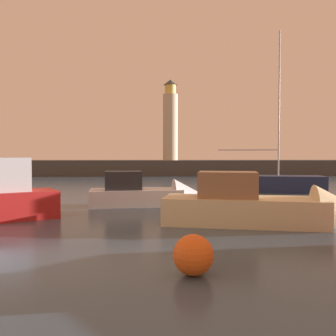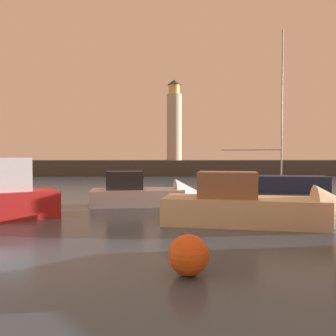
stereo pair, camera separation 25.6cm
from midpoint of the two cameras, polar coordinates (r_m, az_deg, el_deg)
ground_plane at (r=27.79m, az=-0.63°, el=-4.13°), size 220.00×220.00×0.00m
breakwater at (r=54.27m, az=-1.38°, el=0.08°), size 80.49×6.89×2.27m
lighthouse at (r=54.57m, az=1.14°, el=7.41°), size 2.27×2.27×12.33m
motorboat_0 at (r=15.75m, az=16.63°, el=-6.15°), size 8.74×4.09×2.76m
motorboat_5 at (r=21.26m, az=-1.87°, el=-4.21°), size 7.10×2.75×2.55m
sailboat_moored at (r=30.23m, az=16.38°, el=-2.37°), size 9.21×4.22×13.12m
mooring_buoy at (r=9.02m, az=4.15°, el=-13.85°), size 1.02×1.02×1.02m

